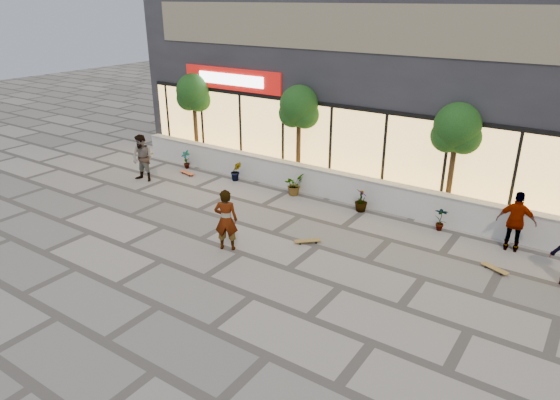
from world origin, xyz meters
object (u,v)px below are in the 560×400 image
Objects in this scene: skateboard_center at (308,241)px; skateboard_right_near at (495,268)px; skater_right_near at (516,222)px; skateboard_left at (187,173)px; skater_center at (226,220)px; tree_mideast at (457,131)px; tree_midwest at (299,109)px; skater_left at (143,158)px; tree_west at (194,95)px.

skateboard_center reaches higher than skateboard_right_near.
skater_right_near is at bearing -13.28° from skateboard_center.
skater_center is at bearing -26.10° from skateboard_left.
tree_midwest is at bearing 180.00° from tree_mideast.
skater_left is at bearing -163.41° from tree_mideast.
tree_midwest is at bearing 0.00° from tree_west.
skateboard_left is at bearing 50.27° from skater_left.
tree_mideast is 4.59× the size of skateboard_left.
tree_mideast reaches higher than skater_left.
skateboard_right_near is (13.58, 0.41, -0.88)m from skater_left.
skater_left is at bearing -147.59° from tree_midwest.
tree_west and tree_midwest have the same top height.
tree_west reaches higher than skater_left.
skater_left is (-6.63, 2.71, 0.01)m from skater_center.
tree_midwest is 6.54m from skater_center.
tree_mideast is 2.04× the size of skater_left.
skateboard_center is 5.34m from skateboard_right_near.
skateboard_center is (1.81, 1.66, -0.86)m from skater_center.
skater_center reaches higher than skater_right_near.
tree_mideast reaches higher than skateboard_left.
skater_left is (-11.31, -3.37, -2.03)m from tree_mideast.
skater_right_near is at bearing -175.04° from skater_center.
tree_west reaches higher than skateboard_left.
skateboard_right_near is at bearing -19.67° from tree_midwest.
skater_left is 2.42× the size of skateboard_right_near.
tree_west is 10.13m from skateboard_center.
tree_midwest is 5.37× the size of skateboard_center.
skater_right_near is (2.39, -1.40, -2.06)m from tree_mideast.
skater_right_near reaches higher than skateboard_center.
tree_midwest reaches higher than skater_right_near.
skateboard_left is (-10.38, -1.85, -2.90)m from tree_mideast.
skater_right_near reaches higher than skateboard_left.
skater_center reaches higher than skateboard_left.
skater_center is (6.82, -6.08, -2.04)m from tree_west.
tree_west is at bearing 180.00° from tree_midwest.
skater_center is 2.21× the size of skateboard_left.
skater_right_near is 12.81m from skateboard_left.
tree_west is 14.38m from skateboard_right_near.
skater_center is at bearing 27.56° from skater_right_near.
skateboard_left is at bearing -58.92° from tree_west.
skateboard_left is (0.92, 1.52, -0.88)m from skater_left.
skater_left reaches higher than skateboard_right_near.
skateboard_left is (1.12, -1.85, -2.90)m from tree_west.
skateboard_left is at bearing 117.96° from skateboard_center.
tree_midwest is at bearing 23.91° from skater_left.
skater_right_near reaches higher than skateboard_right_near.
skateboard_right_near is (2.27, -2.96, -2.91)m from tree_mideast.
skater_center is 2.59× the size of skateboard_center.
skateboard_left is at bearing -169.90° from tree_mideast.
tree_midwest is 6.00m from tree_mideast.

